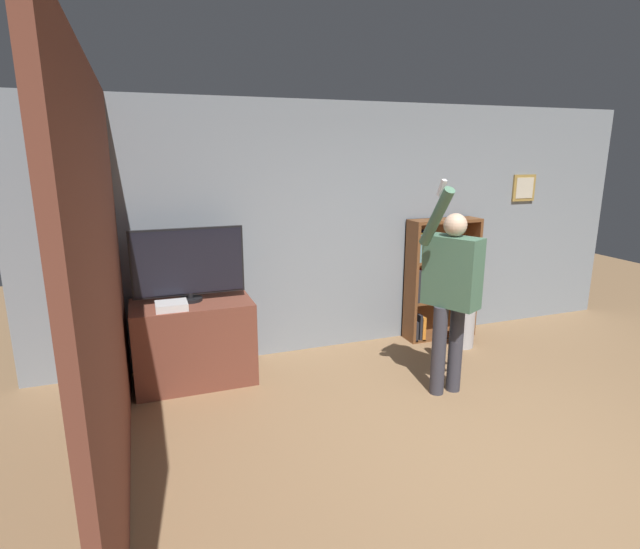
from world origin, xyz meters
The scene contains 9 objects.
ground_plane centered at (0.00, 0.00, 0.00)m, with size 14.00×14.00×0.00m, color #93704C.
wall_back centered at (0.01, 2.74, 1.35)m, with size 7.07×0.09×2.70m.
wall_side_brick centered at (-2.57, 1.36, 1.35)m, with size 0.06×4.31×2.70m.
tv_ledge centered at (-1.94, 2.33, 0.40)m, with size 1.11×0.63×0.80m.
television centered at (-1.94, 2.37, 1.16)m, with size 1.03×0.22×0.70m.
game_console centered at (-2.12, 2.16, 0.84)m, with size 0.28×0.23×0.07m.
bookshelf centered at (0.90, 2.57, 0.71)m, with size 0.86×0.28×1.43m.
person centered at (0.22, 1.29, 1.02)m, with size 0.63×0.59×1.97m.
waste_bin centered at (1.05, 2.19, 0.22)m, with size 0.27×0.27×0.43m.
Camera 1 is at (-2.33, -2.32, 2.19)m, focal length 28.00 mm.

